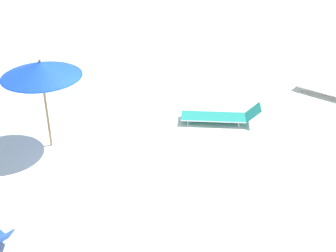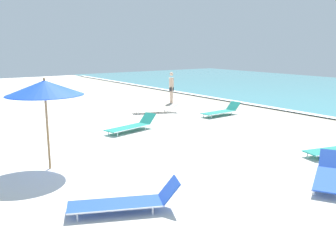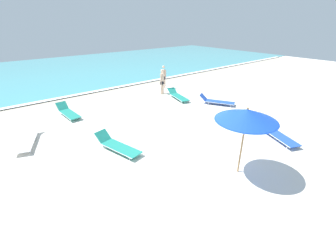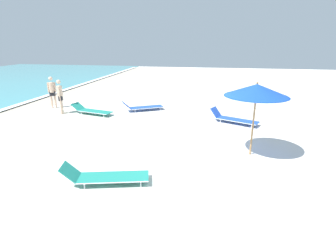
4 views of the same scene
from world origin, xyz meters
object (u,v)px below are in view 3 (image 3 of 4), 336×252
sun_lounger_under_umbrella (117,145)px  sun_lounger_near_water_right (217,101)px  sun_lounger_near_water_left (27,139)px  sun_lounger_mid_beach_pair_a (68,112)px  beachgoer_strolling_adult (164,75)px  beachgoer_wading_adult (162,80)px  sun_lounger_mid_beach_solo (178,96)px  sun_lounger_beside_umbrella (277,134)px  beach_umbrella (247,115)px

sun_lounger_under_umbrella → sun_lounger_near_water_right: 7.67m
sun_lounger_near_water_left → sun_lounger_mid_beach_pair_a: (2.39, 2.08, 0.01)m
sun_lounger_near_water_left → beachgoer_strolling_adult: 10.61m
sun_lounger_under_umbrella → beachgoer_wading_adult: 8.15m
sun_lounger_near_water_left → sun_lounger_mid_beach_solo: 9.22m
sun_lounger_mid_beach_pair_a → beachgoer_strolling_adult: size_ratio=1.24×
sun_lounger_under_umbrella → sun_lounger_mid_beach_pair_a: 5.10m
sun_lounger_under_umbrella → sun_lounger_mid_beach_pair_a: size_ratio=1.07×
sun_lounger_under_umbrella → beachgoer_wading_adult: bearing=24.9°
sun_lounger_beside_umbrella → sun_lounger_near_water_right: bearing=97.1°
sun_lounger_under_umbrella → sun_lounger_near_water_left: sun_lounger_under_umbrella is taller
sun_lounger_mid_beach_solo → beachgoer_wading_adult: (-0.11, 1.62, 0.79)m
sun_lounger_under_umbrella → sun_lounger_mid_beach_solo: sun_lounger_under_umbrella is taller
sun_lounger_beside_umbrella → sun_lounger_mid_beach_pair_a: 10.92m
sun_lounger_near_water_left → beachgoer_wading_adult: (9.10, 2.10, 0.79)m
beach_umbrella → sun_lounger_beside_umbrella: (3.52, 0.38, -1.95)m
sun_lounger_near_water_left → sun_lounger_mid_beach_solo: (9.20, 0.48, -0.00)m
sun_lounger_under_umbrella → sun_lounger_near_water_right: bearing=-5.9°
beach_umbrella → sun_lounger_near_water_left: bearing=127.6°
sun_lounger_mid_beach_solo → beachgoer_strolling_adult: (0.88, 2.72, 0.79)m
beachgoer_wading_adult → beachgoer_strolling_adult: 1.49m
sun_lounger_near_water_left → sun_lounger_under_umbrella: bearing=-27.2°
beach_umbrella → sun_lounger_near_water_right: (4.97, 5.12, -1.96)m
sun_lounger_near_water_right → sun_lounger_mid_beach_pair_a: (-8.00, 4.00, 0.00)m
beach_umbrella → sun_lounger_under_umbrella: (-2.63, 4.03, -1.96)m
sun_lounger_under_umbrella → sun_lounger_beside_umbrella: 7.16m
sun_lounger_mid_beach_pair_a → beachgoer_strolling_adult: beachgoer_strolling_adult is taller
sun_lounger_mid_beach_pair_a → beachgoer_strolling_adult: bearing=4.3°
sun_lounger_mid_beach_pair_a → sun_lounger_near_water_left: bearing=-142.9°
sun_lounger_mid_beach_solo → sun_lounger_mid_beach_pair_a: 7.00m
beachgoer_strolling_adult → sun_lounger_under_umbrella: bearing=110.2°
sun_lounger_beside_umbrella → sun_lounger_mid_beach_solo: 7.14m
beach_umbrella → sun_lounger_mid_beach_pair_a: 9.80m
sun_lounger_beside_umbrella → sun_lounger_near_water_left: bearing=167.4°
sun_lounger_mid_beach_solo → sun_lounger_beside_umbrella: bearing=-78.6°
beach_umbrella → sun_lounger_beside_umbrella: beach_umbrella is taller
sun_lounger_near_water_left → beachgoer_strolling_adult: size_ratio=1.33×
sun_lounger_near_water_right → beachgoer_strolling_adult: 5.18m
beach_umbrella → sun_lounger_mid_beach_solo: beach_umbrella is taller
sun_lounger_mid_beach_pair_a → beachgoer_wading_adult: beachgoer_wading_adult is taller
sun_lounger_mid_beach_pair_a → beachgoer_wading_adult: 6.75m
sun_lounger_near_water_left → sun_lounger_mid_beach_pair_a: size_ratio=1.07×
sun_lounger_near_water_right → sun_lounger_mid_beach_pair_a: size_ratio=1.01×
sun_lounger_beside_umbrella → beachgoer_strolling_adult: 9.95m
sun_lounger_mid_beach_pair_a → beachgoer_strolling_adult: (7.70, 1.12, 0.79)m
sun_lounger_mid_beach_solo → beachgoer_wading_adult: beachgoer_wading_adult is taller
beach_umbrella → beachgoer_strolling_adult: 11.31m
sun_lounger_mid_beach_solo → sun_lounger_near_water_right: bearing=-50.2°
beachgoer_wading_adult → sun_lounger_near_water_left: bearing=169.6°
sun_lounger_beside_umbrella → sun_lounger_near_water_right: (1.44, 4.74, -0.00)m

